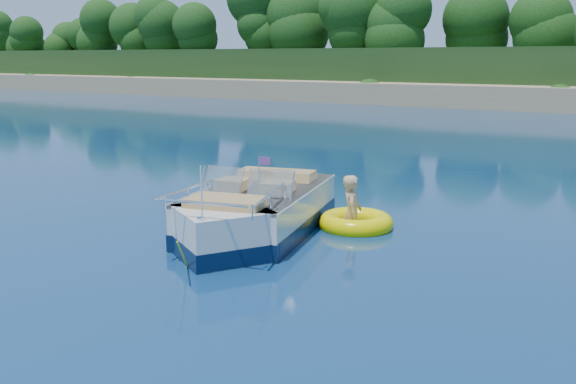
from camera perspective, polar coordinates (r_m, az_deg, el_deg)
ground at (r=11.47m, az=-14.60°, el=-5.40°), size 160.00×160.00×0.00m
treeline at (r=49.06m, az=24.08°, el=13.51°), size 150.00×7.12×8.19m
motorboat at (r=12.22m, az=-3.13°, el=-2.14°), size 2.96×5.62×1.91m
tow_tube at (r=12.85m, az=6.04°, el=-2.73°), size 1.79×1.79×0.39m
boy at (r=12.81m, az=5.65°, el=-3.24°), size 0.77×0.94×1.70m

